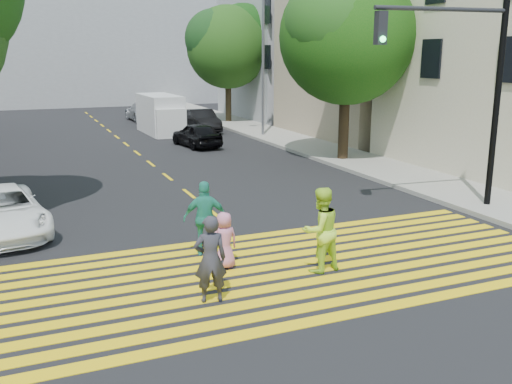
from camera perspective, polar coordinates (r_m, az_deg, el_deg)
ground at (r=11.78m, az=5.72°, el=-9.84°), size 120.00×120.00×0.00m
sidewalk_right at (r=28.42m, az=6.52°, el=4.21°), size 3.00×60.00×0.15m
crosswalk at (r=12.82m, az=3.00°, el=-7.75°), size 13.40×5.30×0.01m
lane_line at (r=32.73m, az=-13.33°, el=5.05°), size 0.12×34.40×0.01m
building_right_tan at (r=34.92m, az=13.09°, el=13.81°), size 10.00×10.00×10.00m
building_right_grey at (r=44.35m, az=4.58°, el=13.99°), size 10.00×10.00×10.00m
backdrop_block at (r=57.72m, az=-18.06°, el=14.29°), size 30.00×8.00×12.00m
tree_right_near at (r=25.55m, az=9.18°, el=15.83°), size 7.27×7.11×8.48m
tree_right_far at (r=39.82m, az=-2.75°, el=14.70°), size 6.69×6.29×8.06m
pedestrian_man at (r=10.98m, az=-4.59°, el=-6.72°), size 0.69×0.50×1.73m
pedestrian_woman at (r=12.53m, az=6.47°, el=-3.78°), size 1.02×0.85×1.89m
pedestrian_child at (r=12.73m, az=-3.19°, el=-4.85°), size 0.68×0.49×1.29m
pedestrian_extra at (r=13.56m, az=-5.07°, el=-2.62°), size 1.13×0.71×1.79m
white_sedan at (r=16.56m, az=-24.12°, el=-1.79°), size 2.65×4.67×1.23m
dark_car_near at (r=29.73m, az=-5.96°, el=5.73°), size 1.98×3.87×1.26m
silver_car at (r=41.98m, az=-11.13°, el=7.94°), size 2.10×4.94×1.42m
dark_car_parked at (r=35.75m, az=-5.43°, el=7.13°), size 1.50×4.12×1.35m
white_van at (r=35.01m, az=-9.46°, el=7.56°), size 1.98×4.93×2.30m
traffic_signal at (r=17.86m, az=20.26°, el=10.90°), size 4.30×0.65×6.31m
street_lamp at (r=32.78m, az=0.45°, el=14.16°), size 1.96×0.56×8.69m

